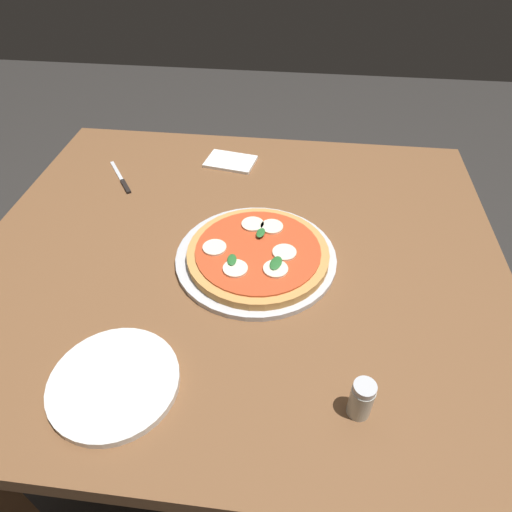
{
  "coord_description": "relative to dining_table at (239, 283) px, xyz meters",
  "views": [
    {
      "loc": [
        0.12,
        -0.7,
        1.35
      ],
      "look_at": [
        0.04,
        -0.02,
        0.73
      ],
      "focal_mm": 31.21,
      "sensor_mm": 36.0,
      "label": 1
    }
  ],
  "objects": [
    {
      "name": "napkin",
      "position": [
        -0.07,
        0.35,
        0.11
      ],
      "size": [
        0.14,
        0.11,
        0.01
      ],
      "primitive_type": "cube",
      "rotation": [
        0.0,
        0.0,
        -0.18
      ],
      "color": "white",
      "rests_on": "dining_table"
    },
    {
      "name": "plate_white",
      "position": [
        -0.15,
        -0.34,
        0.11
      ],
      "size": [
        0.21,
        0.21,
        0.01
      ],
      "primitive_type": "cylinder",
      "color": "white",
      "rests_on": "dining_table"
    },
    {
      "name": "dining_table",
      "position": [
        0.0,
        0.0,
        0.0
      ],
      "size": [
        1.12,
        1.01,
        0.72
      ],
      "color": "brown",
      "rests_on": "ground_plane"
    },
    {
      "name": "pepper_shaker",
      "position": [
        0.24,
        -0.34,
        0.14
      ],
      "size": [
        0.04,
        0.04,
        0.07
      ],
      "color": "#B2B7AD",
      "rests_on": "dining_table"
    },
    {
      "name": "knife",
      "position": [
        -0.34,
        0.23,
        0.1
      ],
      "size": [
        0.1,
        0.15,
        0.01
      ],
      "color": "black",
      "rests_on": "dining_table"
    },
    {
      "name": "ground_plane",
      "position": [
        0.0,
        0.0,
        -0.62
      ],
      "size": [
        6.0,
        6.0,
        0.0
      ],
      "primitive_type": "plane",
      "color": "#2D2B28"
    },
    {
      "name": "serving_tray",
      "position": [
        0.04,
        -0.02,
        0.11
      ],
      "size": [
        0.33,
        0.33,
        0.01
      ],
      "primitive_type": "cylinder",
      "color": "silver",
      "rests_on": "dining_table"
    },
    {
      "name": "pizza",
      "position": [
        0.05,
        -0.03,
        0.12
      ],
      "size": [
        0.29,
        0.29,
        0.03
      ],
      "color": "tan",
      "rests_on": "serving_tray"
    }
  ]
}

